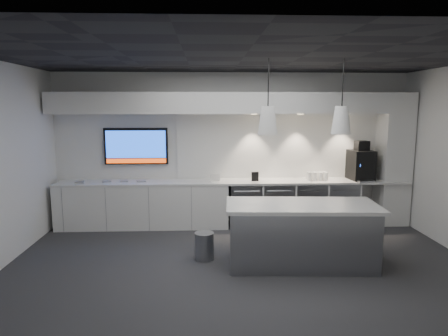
{
  "coord_description": "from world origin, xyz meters",
  "views": [
    {
      "loc": [
        -0.51,
        -5.48,
        2.35
      ],
      "look_at": [
        -0.22,
        1.1,
        1.32
      ],
      "focal_mm": 32.0,
      "sensor_mm": 36.0,
      "label": 1
    }
  ],
  "objects_px": {
    "island": "(301,234)",
    "coffee_machine": "(361,164)",
    "wall_tv": "(136,146)",
    "bin": "(204,246)"
  },
  "relations": [
    {
      "from": "coffee_machine",
      "to": "wall_tv",
      "type": "bearing_deg",
      "value": 172.06
    },
    {
      "from": "coffee_machine",
      "to": "bin",
      "type": "bearing_deg",
      "value": -154.92
    },
    {
      "from": "bin",
      "to": "coffee_machine",
      "type": "bearing_deg",
      "value": 29.85
    },
    {
      "from": "wall_tv",
      "to": "island",
      "type": "relative_size",
      "value": 0.55
    },
    {
      "from": "wall_tv",
      "to": "bin",
      "type": "height_order",
      "value": "wall_tv"
    },
    {
      "from": "coffee_machine",
      "to": "island",
      "type": "bearing_deg",
      "value": -133.56
    },
    {
      "from": "bin",
      "to": "coffee_machine",
      "type": "distance_m",
      "value": 3.71
    },
    {
      "from": "wall_tv",
      "to": "coffee_machine",
      "type": "bearing_deg",
      "value": -3.17
    },
    {
      "from": "island",
      "to": "coffee_machine",
      "type": "height_order",
      "value": "coffee_machine"
    },
    {
      "from": "wall_tv",
      "to": "bin",
      "type": "relative_size",
      "value": 2.97
    }
  ]
}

